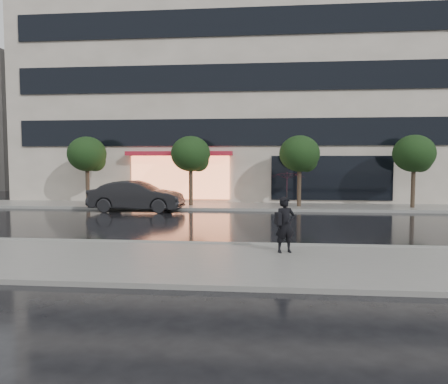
# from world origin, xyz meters

# --- Properties ---
(ground) EXTENTS (120.00, 120.00, 0.00)m
(ground) POSITION_xyz_m (0.00, 0.00, 0.00)
(ground) COLOR black
(ground) RESTS_ON ground
(sidewalk_near) EXTENTS (60.00, 4.50, 0.12)m
(sidewalk_near) POSITION_xyz_m (0.00, -3.25, 0.06)
(sidewalk_near) COLOR slate
(sidewalk_near) RESTS_ON ground
(sidewalk_far) EXTENTS (60.00, 3.50, 0.12)m
(sidewalk_far) POSITION_xyz_m (0.00, 10.25, 0.06)
(sidewalk_far) COLOR slate
(sidewalk_far) RESTS_ON ground
(curb_near) EXTENTS (60.00, 0.25, 0.14)m
(curb_near) POSITION_xyz_m (0.00, -1.00, 0.07)
(curb_near) COLOR gray
(curb_near) RESTS_ON ground
(curb_far) EXTENTS (60.00, 0.25, 0.14)m
(curb_far) POSITION_xyz_m (0.00, 8.50, 0.07)
(curb_far) COLOR gray
(curb_far) RESTS_ON ground
(office_building) EXTENTS (30.00, 12.76, 18.00)m
(office_building) POSITION_xyz_m (-0.00, 17.97, 9.00)
(office_building) COLOR beige
(office_building) RESTS_ON ground
(tree_far_west) EXTENTS (2.20, 2.20, 3.99)m
(tree_far_west) POSITION_xyz_m (-8.94, 10.03, 2.92)
(tree_far_west) COLOR #33261C
(tree_far_west) RESTS_ON ground
(tree_mid_west) EXTENTS (2.20, 2.20, 3.99)m
(tree_mid_west) POSITION_xyz_m (-2.94, 10.03, 2.92)
(tree_mid_west) COLOR #33261C
(tree_mid_west) RESTS_ON ground
(tree_mid_east) EXTENTS (2.20, 2.20, 3.99)m
(tree_mid_east) POSITION_xyz_m (3.06, 10.03, 2.92)
(tree_mid_east) COLOR #33261C
(tree_mid_east) RESTS_ON ground
(tree_far_east) EXTENTS (2.20, 2.20, 3.99)m
(tree_far_east) POSITION_xyz_m (9.06, 10.03, 2.92)
(tree_far_east) COLOR #33261C
(tree_far_east) RESTS_ON ground
(parked_car) EXTENTS (4.82, 1.75, 1.58)m
(parked_car) POSITION_xyz_m (-5.44, 7.76, 0.79)
(parked_car) COLOR black
(parked_car) RESTS_ON ground
(pedestrian_with_umbrella) EXTENTS (1.19, 1.20, 2.22)m
(pedestrian_with_umbrella) POSITION_xyz_m (1.79, -2.16, 1.61)
(pedestrian_with_umbrella) COLOR black
(pedestrian_with_umbrella) RESTS_ON sidewalk_near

